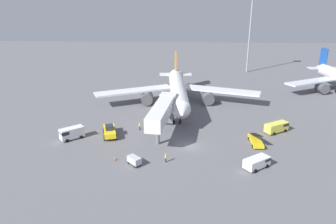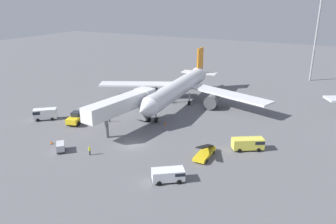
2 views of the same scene
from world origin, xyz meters
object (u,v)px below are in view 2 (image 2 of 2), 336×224
(jet_bridge, at_px, (125,105))
(safety_cone_bravo, at_px, (165,123))
(airplane_at_gate, at_px, (180,88))
(safety_cone_alpha, at_px, (52,142))
(apron_light_mast, at_px, (319,16))
(ground_crew_worker_foreground, at_px, (90,150))
(pushback_tug, at_px, (77,117))
(ground_crew_worker_midground, at_px, (110,118))
(belt_loader_truck, at_px, (205,153))
(service_van_far_center, at_px, (44,114))
(service_van_far_left, at_px, (249,143))
(service_van_near_center, at_px, (169,174))
(baggage_cart_rear_left, at_px, (61,147))

(jet_bridge, bearing_deg, safety_cone_bravo, 43.00)
(airplane_at_gate, relative_size, safety_cone_alpha, 69.58)
(safety_cone_bravo, distance_m, apron_light_mast, 61.10)
(ground_crew_worker_foreground, relative_size, safety_cone_bravo, 2.77)
(pushback_tug, relative_size, apron_light_mast, 0.22)
(airplane_at_gate, xyz_separation_m, ground_crew_worker_midground, (-7.77, -17.36, -3.14))
(belt_loader_truck, distance_m, safety_cone_alpha, 26.97)
(airplane_at_gate, relative_size, jet_bridge, 2.49)
(safety_cone_alpha, bearing_deg, service_van_far_center, 141.62)
(ground_crew_worker_midground, bearing_deg, service_van_far_left, 0.55)
(airplane_at_gate, height_order, ground_crew_worker_midground, airplane_at_gate)
(airplane_at_gate, height_order, jet_bridge, airplane_at_gate)
(airplane_at_gate, bearing_deg, belt_loader_truck, -56.01)
(ground_crew_worker_foreground, bearing_deg, apron_light_mast, 69.27)
(pushback_tug, distance_m, ground_crew_worker_midground, 6.63)
(pushback_tug, relative_size, service_van_far_left, 1.15)
(service_van_near_center, bearing_deg, baggage_cart_rear_left, -179.88)
(service_van_near_center, height_order, ground_crew_worker_midground, service_van_near_center)
(pushback_tug, bearing_deg, belt_loader_truck, -4.53)
(belt_loader_truck, distance_m, ground_crew_worker_foreground, 18.80)
(pushback_tug, distance_m, service_van_far_center, 7.52)
(service_van_far_left, relative_size, service_van_near_center, 1.12)
(airplane_at_gate, distance_m, ground_crew_worker_midground, 19.28)
(safety_cone_alpha, xyz_separation_m, apron_light_mast, (35.80, 71.07, 18.81))
(ground_crew_worker_midground, bearing_deg, ground_crew_worker_foreground, -65.32)
(airplane_at_gate, xyz_separation_m, baggage_cart_rear_left, (-6.72, -32.25, -3.27))
(jet_bridge, bearing_deg, service_van_near_center, -39.02)
(jet_bridge, relative_size, safety_cone_alpha, 27.93)
(airplane_at_gate, xyz_separation_m, pushback_tug, (-13.48, -20.71, -2.94))
(ground_crew_worker_foreground, distance_m, ground_crew_worker_midground, 15.09)
(airplane_at_gate, distance_m, belt_loader_truck, 27.95)
(service_van_far_left, bearing_deg, baggage_cart_rear_left, -151.42)
(service_van_far_center, bearing_deg, service_van_far_left, 7.45)
(ground_crew_worker_foreground, relative_size, ground_crew_worker_midground, 0.91)
(service_van_near_center, bearing_deg, safety_cone_alpha, 176.78)
(ground_crew_worker_midground, xyz_separation_m, safety_cone_bravo, (10.93, 3.92, -0.66))
(airplane_at_gate, height_order, ground_crew_worker_foreground, airplane_at_gate)
(jet_bridge, relative_size, baggage_cart_rear_left, 6.56)
(service_van_near_center, distance_m, safety_cone_alpha, 24.11)
(safety_cone_alpha, bearing_deg, service_van_near_center, -3.22)
(baggage_cart_rear_left, distance_m, ground_crew_worker_foreground, 5.38)
(ground_crew_worker_midground, bearing_deg, jet_bridge, -16.63)
(airplane_at_gate, distance_m, service_van_far_center, 30.78)
(safety_cone_alpha, bearing_deg, service_van_far_left, 23.67)
(service_van_far_center, relative_size, ground_crew_worker_foreground, 2.91)
(jet_bridge, height_order, safety_cone_alpha, jet_bridge)
(service_van_far_left, height_order, safety_cone_alpha, service_van_far_left)
(service_van_far_center, height_order, ground_crew_worker_midground, service_van_far_center)
(jet_bridge, height_order, baggage_cart_rear_left, jet_bridge)
(pushback_tug, xyz_separation_m, belt_loader_truck, (29.00, -2.30, -0.40))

